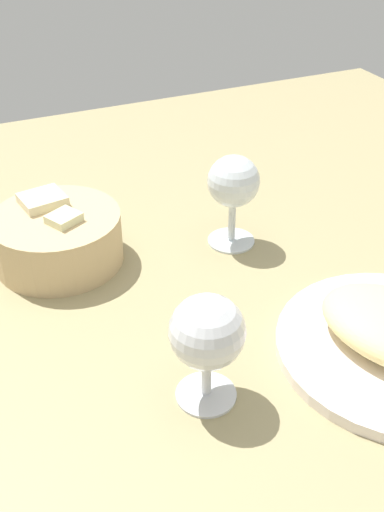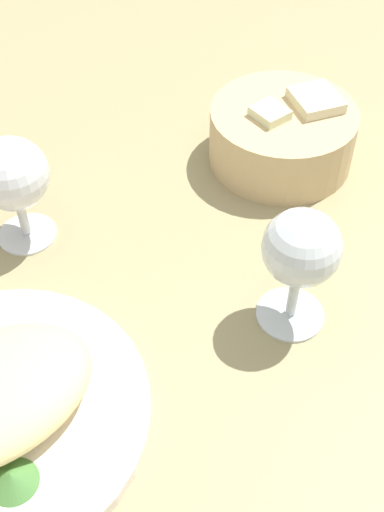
{
  "view_description": "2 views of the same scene",
  "coord_description": "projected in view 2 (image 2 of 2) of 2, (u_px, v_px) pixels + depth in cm",
  "views": [
    {
      "loc": [
        -50.24,
        28.68,
        46.83
      ],
      "look_at": [
        8.4,
        2.51,
        3.0
      ],
      "focal_mm": 43.28,
      "sensor_mm": 36.0,
      "label": 1
    },
    {
      "loc": [
        -2.65,
        -41.94,
        50.47
      ],
      "look_at": [
        4.9,
        -0.67,
        4.62
      ],
      "focal_mm": 46.46,
      "sensor_mm": 36.0,
      "label": 2
    }
  ],
  "objects": [
    {
      "name": "wine_glass_near",
      "position": [
        301.0,
        253.0,
        0.57
      ],
      "size": [
        6.99,
        6.99,
        12.91
      ],
      "color": "silver",
      "rests_on": "ground_plane"
    },
    {
      "name": "ground_plane",
      "position": [
        143.0,
        296.0,
        0.66
      ],
      "size": [
        140.0,
        140.0,
        2.0
      ],
      "primitive_type": "cube",
      "color": "#9C8F63"
    },
    {
      "name": "bread_basket",
      "position": [
        284.0,
        134.0,
        0.76
      ],
      "size": [
        16.76,
        16.76,
        8.06
      ],
      "color": "tan",
      "rests_on": "ground_plane"
    },
    {
      "name": "wine_glass_far",
      "position": [
        13.0,
        178.0,
        0.65
      ],
      "size": [
        7.37,
        7.37,
        12.21
      ],
      "color": "silver",
      "rests_on": "ground_plane"
    },
    {
      "name": "lettuce_garnish",
      "position": [
        12.0,
        478.0,
        0.5
      ],
      "size": [
        4.03,
        4.03,
        1.35
      ],
      "primitive_type": "cone",
      "color": "#467C38",
      "rests_on": "plate"
    }
  ]
}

